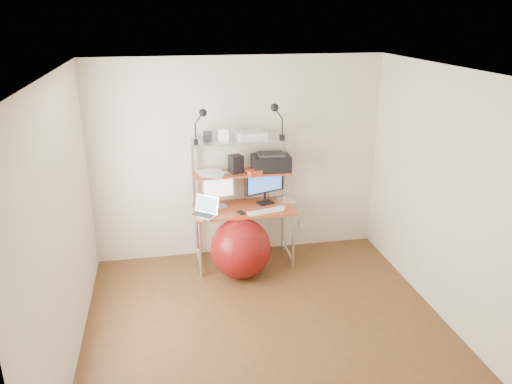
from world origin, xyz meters
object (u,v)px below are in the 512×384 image
Objects in this scene: laptop at (205,211)px; printer at (271,162)px; monitor_black at (265,182)px; exercise_ball at (241,248)px; monitor_silver at (218,188)px.

laptop is 0.86× the size of printer.
printer is (0.08, 0.02, 0.25)m from monitor_black.
laptop is at bearing 177.69° from monitor_black.
laptop is 0.61m from exercise_ball.
monitor_silver reaches higher than laptop.
laptop is at bearing -160.55° from printer.
monitor_silver is 1.12× the size of laptop.
monitor_silver is 0.63× the size of exercise_ball.
monitor_black is 0.74× the size of exercise_ball.
monitor_silver is at bearing -174.16° from printer.
laptop is at bearing 154.47° from exercise_ball.
exercise_ball is (0.39, -0.18, -0.43)m from laptop.
printer reaches higher than monitor_silver.
monitor_silver is at bearing 89.03° from laptop.
monitor_silver is 0.84× the size of monitor_black.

